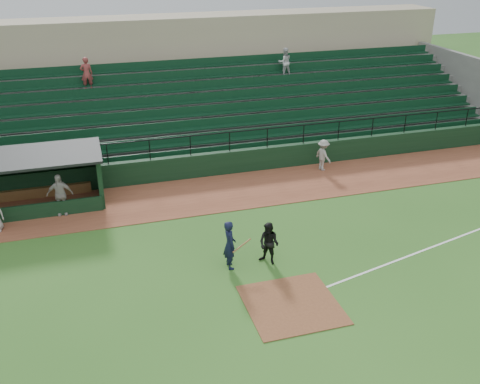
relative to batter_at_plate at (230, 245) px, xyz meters
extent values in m
plane|color=#2D5D1E|center=(1.34, -1.78, -0.94)|extent=(90.00, 90.00, 0.00)
cube|color=brown|center=(1.34, 6.22, -0.93)|extent=(40.00, 4.00, 0.03)
cube|color=brown|center=(1.34, -2.78, -0.93)|extent=(3.00, 3.00, 0.03)
cube|color=white|center=(9.34, -0.58, -0.94)|extent=(17.49, 4.44, 0.01)
cube|color=black|center=(1.34, 8.42, -0.34)|extent=(36.00, 0.35, 1.20)
cylinder|color=black|center=(1.34, 8.42, 1.26)|extent=(36.00, 0.06, 0.06)
cube|color=slate|center=(1.34, 13.32, 0.86)|extent=(36.00, 9.00, 3.60)
cube|color=#0D321C|center=(1.34, 12.82, 1.31)|extent=(34.56, 8.00, 4.05)
cube|color=slate|center=(19.34, 13.37, 1.16)|extent=(0.35, 9.50, 4.20)
cube|color=tan|center=(1.34, 19.82, 2.26)|extent=(38.00, 3.00, 6.40)
cube|color=slate|center=(1.34, 17.82, 2.76)|extent=(36.00, 2.00, 0.20)
imported|color=silver|center=(7.75, 15.12, 3.07)|extent=(0.84, 0.66, 1.73)
imported|color=#923635|center=(-4.08, 15.12, 3.13)|extent=(0.67, 0.44, 1.84)
cube|color=black|center=(-8.41, 8.62, 0.21)|extent=(8.50, 0.20, 2.30)
cube|color=black|center=(-4.16, 7.32, 0.21)|extent=(0.20, 2.60, 2.30)
cube|color=olive|center=(-8.41, 8.22, -0.69)|extent=(7.65, 0.40, 0.50)
cube|color=black|center=(-8.41, 5.97, -0.59)|extent=(8.50, 0.12, 0.70)
imported|color=black|center=(0.00, 0.00, 0.00)|extent=(0.46, 0.70, 1.88)
cylinder|color=olive|center=(0.40, -0.20, 0.01)|extent=(0.79, 0.34, 0.35)
imported|color=black|center=(1.45, -0.14, -0.12)|extent=(1.00, 1.01, 1.65)
imported|color=#99958F|center=(7.05, 7.40, -0.10)|extent=(0.87, 1.18, 1.63)
imported|color=#AAA49F|center=(-5.89, 6.05, 0.03)|extent=(1.14, 0.55, 1.88)
camera|label=1|loc=(-4.41, -16.16, 10.01)|focal=40.38mm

